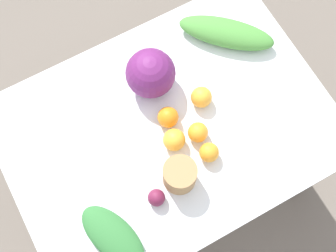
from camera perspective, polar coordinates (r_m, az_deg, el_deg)
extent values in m
plane|color=#70665B|center=(2.47, 0.00, -5.99)|extent=(8.00, 8.00, 0.00)
cube|color=silver|center=(1.76, 0.00, -0.38)|extent=(1.22, 0.88, 0.03)
cylinder|color=brown|center=(2.20, 17.59, -5.28)|extent=(0.06, 0.06, 0.72)
cylinder|color=brown|center=(2.24, -17.23, -1.83)|extent=(0.06, 0.06, 0.72)
cylinder|color=brown|center=(2.37, 7.31, 10.34)|extent=(0.06, 0.06, 0.72)
sphere|color=#6B2366|center=(1.73, -2.14, 6.44)|extent=(0.19, 0.19, 0.19)
cylinder|color=#A87F51|center=(1.64, 1.44, -5.98)|extent=(0.12, 0.12, 0.12)
ellipsoid|color=#337538|center=(1.64, -6.74, -13.20)|extent=(0.21, 0.30, 0.07)
ellipsoid|color=#4C933D|center=(1.89, 7.13, 11.19)|extent=(0.36, 0.35, 0.08)
sphere|color=maroon|center=(1.65, -1.42, -8.73)|extent=(0.06, 0.06, 0.06)
sphere|color=orange|center=(1.70, 3.67, -0.77)|extent=(0.07, 0.07, 0.07)
sphere|color=orange|center=(1.72, 0.00, 1.08)|extent=(0.08, 0.08, 0.08)
sphere|color=#F9A833|center=(1.75, 4.09, 3.54)|extent=(0.08, 0.08, 0.08)
sphere|color=#F9A833|center=(1.69, 0.75, -1.70)|extent=(0.08, 0.08, 0.08)
sphere|color=orange|center=(1.69, 5.03, -3.22)|extent=(0.07, 0.07, 0.07)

